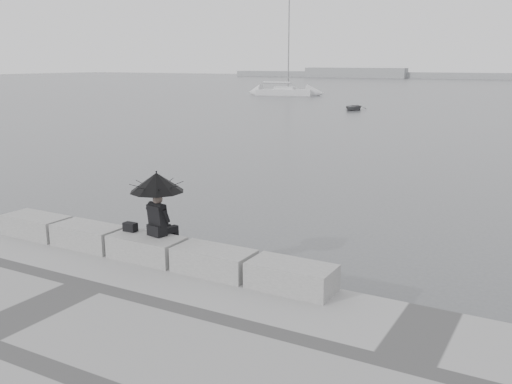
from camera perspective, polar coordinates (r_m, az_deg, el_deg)
The scene contains 11 objects.
ground at distance 12.91m, azimuth -9.42°, elevation -8.13°, with size 360.00×360.00×0.00m, color #484A4D.
stone_block_far_left at distance 14.69m, azimuth -21.10°, elevation -3.16°, with size 1.60×0.80×0.50m, color gray.
stone_block_left at distance 13.46m, azimuth -16.43°, elevation -4.25°, with size 1.60×0.80×0.50m, color gray.
stone_block_centre at distance 12.34m, azimuth -10.86°, elevation -5.50°, with size 1.60×0.80×0.50m, color gray.
stone_block_right at distance 11.36m, azimuth -4.23°, elevation -6.92°, with size 1.60×0.80×0.50m, color gray.
stone_block_far_right at distance 10.57m, azimuth 3.57°, elevation -8.46°, with size 1.60×0.80×0.50m, color gray.
seated_person at distance 12.06m, azimuth -9.91°, elevation 0.27°, with size 1.15×1.15×1.39m.
bag at distance 12.68m, azimuth -12.46°, elevation -3.43°, with size 0.30×0.17×0.19m, color black.
distant_landmass at distance 164.65m, azimuth 24.23°, elevation 10.53°, with size 180.00×8.00×2.80m.
sailboat_left at distance 80.45m, azimuth 2.89°, elevation 10.01°, with size 8.10×3.91×12.90m.
dinghy at distance 56.42m, azimuth 9.68°, elevation 8.34°, with size 3.14×1.33×0.53m, color slate.
Camera 1 is at (7.64, -9.34, 4.60)m, focal length 40.00 mm.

